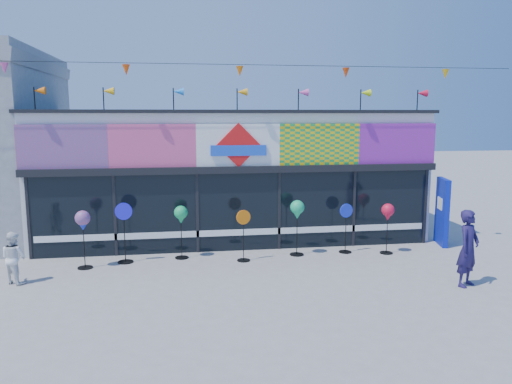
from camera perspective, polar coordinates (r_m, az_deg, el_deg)
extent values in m
plane|color=gray|center=(11.59, 0.08, -11.14)|extent=(80.00, 80.00, 0.00)
cube|color=white|center=(16.96, -3.05, 2.19)|extent=(12.00, 5.00, 4.00)
cube|color=black|center=(14.58, -2.01, -2.28)|extent=(11.60, 0.12, 2.30)
cube|color=black|center=(14.35, -2.01, 2.59)|extent=(12.00, 0.30, 0.20)
cube|color=white|center=(14.68, -1.98, -4.60)|extent=(11.40, 0.10, 0.18)
cube|color=black|center=(16.85, -3.10, 9.13)|extent=(12.20, 5.20, 0.10)
cube|color=black|center=(15.05, -24.53, -2.74)|extent=(0.08, 0.14, 2.30)
cube|color=black|center=(14.59, -15.80, -2.61)|extent=(0.08, 0.14, 2.30)
cube|color=black|center=(14.48, -6.72, -2.42)|extent=(0.08, 0.14, 2.30)
cube|color=black|center=(14.75, 2.63, -2.15)|extent=(0.08, 0.14, 2.30)
cube|color=black|center=(15.37, 11.07, -1.86)|extent=(0.08, 0.14, 2.30)
cube|color=black|center=(16.29, 18.71, -1.57)|extent=(0.08, 0.14, 2.30)
cube|color=red|center=(14.55, -21.23, 4.85)|extent=(2.40, 0.08, 1.20)
cube|color=#E54C81|center=(14.23, -11.72, 5.19)|extent=(2.40, 0.08, 1.20)
cube|color=white|center=(14.31, -2.04, 5.39)|extent=(2.40, 0.08, 1.20)
cube|color=yellow|center=(14.79, 7.28, 5.43)|extent=(2.40, 0.08, 1.20)
cube|color=purple|center=(15.62, 15.81, 5.35)|extent=(2.40, 0.08, 1.20)
cube|color=red|center=(14.25, -2.01, 5.37)|extent=(1.27, 0.06, 1.27)
cube|color=blue|center=(14.24, -2.00, 4.76)|extent=(1.60, 0.05, 0.30)
cube|color=#1B18CE|center=(14.71, -17.37, -3.00)|extent=(0.78, 0.03, 0.78)
cube|color=#E0F214|center=(14.51, -11.29, -1.87)|extent=(0.92, 0.03, 0.92)
cube|color=yellow|center=(14.50, -5.10, -1.36)|extent=(0.78, 0.03, 0.78)
cube|color=#E34BA2|center=(14.74, 1.01, -2.46)|extent=(0.92, 0.03, 0.92)
cube|color=orange|center=(15.05, 6.90, -1.61)|extent=(0.78, 0.03, 0.78)
cube|color=#DA410B|center=(15.51, 12.50, -0.64)|extent=(0.92, 0.03, 0.92)
cylinder|color=black|center=(14.92, -23.98, 9.59)|extent=(0.03, 0.03, 0.70)
cone|color=orange|center=(14.89, -23.51, 10.58)|extent=(0.30, 0.22, 0.22)
cylinder|color=black|center=(14.56, -17.02, 9.99)|extent=(0.03, 0.03, 0.70)
cone|color=#F6B014|center=(14.55, -16.51, 11.00)|extent=(0.30, 0.22, 0.22)
cylinder|color=black|center=(14.42, -9.41, 10.27)|extent=(0.03, 0.03, 0.70)
cone|color=#1B82ED|center=(14.43, -8.87, 11.28)|extent=(0.30, 0.22, 0.22)
cylinder|color=black|center=(14.52, -2.17, 10.37)|extent=(0.03, 0.03, 0.70)
cone|color=orange|center=(14.54, -1.62, 11.36)|extent=(0.30, 0.22, 0.22)
cylinder|color=black|center=(14.83, 4.86, 10.31)|extent=(0.03, 0.03, 0.70)
cone|color=#E64CAB|center=(14.88, 5.41, 11.26)|extent=(0.30, 0.22, 0.22)
cylinder|color=black|center=(15.39, 11.86, 10.10)|extent=(0.03, 0.03, 0.70)
cone|color=#CBEE14|center=(15.45, 12.39, 11.01)|extent=(0.30, 0.22, 0.22)
cylinder|color=black|center=(16.11, 17.96, 9.80)|extent=(0.03, 0.03, 0.70)
cone|color=red|center=(16.18, 18.45, 10.66)|extent=(0.30, 0.22, 0.22)
cylinder|color=black|center=(13.93, -1.88, 14.35)|extent=(16.00, 0.01, 0.01)
cone|color=#E64C97|center=(14.47, -26.80, 12.51)|extent=(0.20, 0.20, 0.28)
cone|color=#FC4D0D|center=(13.88, -14.62, 13.35)|extent=(0.20, 0.20, 0.28)
cone|color=orange|center=(13.92, -1.87, 13.61)|extent=(0.20, 0.20, 0.28)
cone|color=#DD3D0B|center=(14.58, 10.23, 13.26)|extent=(0.20, 0.20, 0.28)
cone|color=gold|center=(15.80, 20.83, 12.48)|extent=(0.20, 0.20, 0.28)
cube|color=#0B1BA5|center=(16.29, 20.50, -2.12)|extent=(0.39, 1.03, 2.05)
cube|color=white|center=(16.21, 20.30, -1.24)|extent=(0.15, 0.46, 0.36)
cylinder|color=black|center=(13.88, -18.93, -8.18)|extent=(0.39, 0.39, 0.03)
cylinder|color=black|center=(13.71, -19.06, -5.60)|extent=(0.02, 0.02, 1.26)
sphere|color=#192ED5|center=(13.56, -19.21, -2.82)|extent=(0.39, 0.39, 0.39)
cone|color=#192ED5|center=(13.61, -19.16, -3.82)|extent=(0.19, 0.19, 0.17)
cylinder|color=black|center=(14.08, -14.67, -7.73)|extent=(0.42, 0.42, 0.03)
cylinder|color=black|center=(13.90, -14.79, -4.98)|extent=(0.03, 0.03, 1.36)
cylinder|color=#1F1BE7|center=(13.75, -14.90, -2.15)|extent=(0.46, 0.06, 0.46)
cylinder|color=black|center=(14.18, -8.47, -7.42)|extent=(0.38, 0.38, 0.03)
cylinder|color=black|center=(14.02, -8.53, -4.97)|extent=(0.02, 0.02, 1.22)
sphere|color=#19A556|center=(13.87, -8.59, -2.32)|extent=(0.38, 0.38, 0.38)
cone|color=#19A556|center=(13.92, -8.57, -3.27)|extent=(0.19, 0.19, 0.17)
cylinder|color=black|center=(13.78, -1.43, -7.80)|extent=(0.36, 0.36, 0.03)
cylinder|color=black|center=(13.62, -1.44, -5.39)|extent=(0.02, 0.02, 1.17)
cylinder|color=orange|center=(13.49, -1.45, -2.90)|extent=(0.40, 0.12, 0.40)
cylinder|color=black|center=(14.38, 4.67, -7.12)|extent=(0.40, 0.40, 0.03)
cylinder|color=black|center=(14.21, 4.71, -4.53)|extent=(0.02, 0.02, 1.30)
sphere|color=#1AAD68|center=(14.06, 4.74, -1.75)|extent=(0.40, 0.40, 0.40)
cone|color=#1AAD68|center=(14.11, 4.73, -2.75)|extent=(0.20, 0.20, 0.18)
cylinder|color=black|center=(14.82, 10.15, -6.75)|extent=(0.37, 0.37, 0.03)
cylinder|color=black|center=(14.67, 10.21, -4.46)|extent=(0.02, 0.02, 1.19)
cylinder|color=#1930D9|center=(14.54, 10.28, -2.11)|extent=(0.40, 0.11, 0.40)
cylinder|color=black|center=(14.97, 14.65, -6.74)|extent=(0.37, 0.37, 0.03)
cylinder|color=black|center=(14.82, 14.75, -4.45)|extent=(0.02, 0.02, 1.20)
sphere|color=red|center=(14.69, 14.85, -2.00)|extent=(0.37, 0.37, 0.37)
cone|color=red|center=(14.74, 14.81, -2.88)|extent=(0.18, 0.18, 0.17)
imported|color=#1F1747|center=(12.60, 23.09, -5.94)|extent=(0.79, 0.72, 1.80)
imported|color=white|center=(13.16, -25.95, -6.76)|extent=(0.70, 0.62, 1.25)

